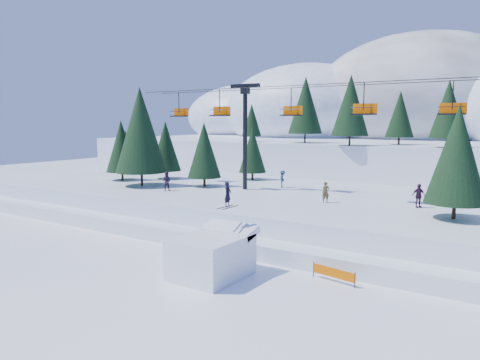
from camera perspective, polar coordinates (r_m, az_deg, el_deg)
The scene contains 10 objects.
ground at distance 27.49m, azimuth -4.12°, elevation -12.39°, with size 160.00×160.00×0.00m, color white.
mid_shelf at distance 42.37m, azimuth 10.91°, elevation -3.76°, with size 70.00×22.00×2.50m, color white.
berm at distance 33.72m, azimuth 4.27°, elevation -7.70°, with size 70.00×6.00×1.10m, color white.
mountain_ridge at distance 96.15m, azimuth 21.06°, elevation 6.97°, with size 119.00×61.35×26.46m.
jump_kicker at distance 28.16m, azimuth -3.38°, elevation -9.08°, with size 3.59×4.89×5.53m.
chairlift at distance 41.22m, azimuth 12.75°, elevation 7.18°, with size 46.00×3.21×10.28m.
conifer_stand at distance 40.76m, azimuth 13.82°, elevation 3.90°, with size 63.19×16.69×10.20m.
distant_skiers at distance 41.91m, azimuth 12.10°, elevation -0.94°, with size 31.78×9.98×1.88m.
banner_near at distance 27.89m, azimuth 11.34°, elevation -11.05°, with size 2.80×0.62×0.90m.
banner_far at distance 28.98m, azimuth 18.90°, elevation -10.60°, with size 2.85×0.24×0.90m.
Camera 1 is at (15.86, -20.48, 9.20)m, focal length 35.00 mm.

